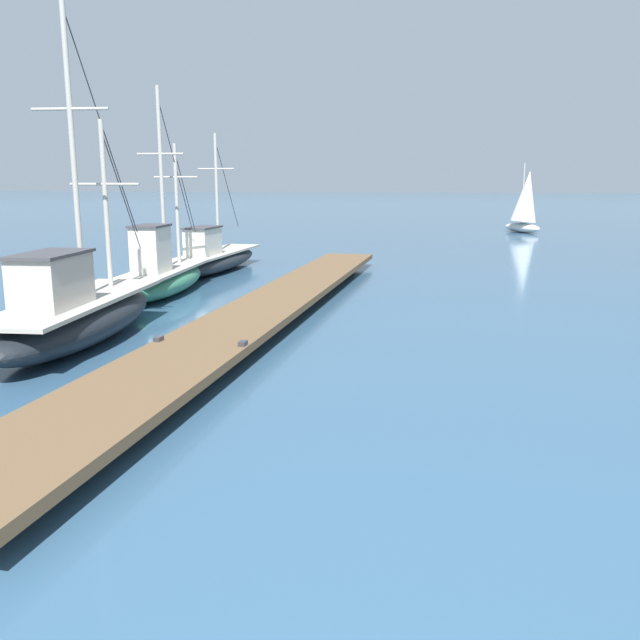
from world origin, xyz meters
name	(u,v)px	position (x,y,z in m)	size (l,w,h in m)	color
floating_dock	(271,305)	(-4.15, 14.26, 0.36)	(2.28, 22.15, 0.53)	brown
fishing_boat_0	(75,314)	(-7.34, 11.01, 0.65)	(2.32, 6.79, 6.92)	black
fishing_boat_1	(161,275)	(-8.18, 16.95, 0.60)	(1.98, 6.31, 5.90)	#337556
fishing_boat_3	(214,258)	(-8.50, 22.15, 0.51)	(1.71, 7.34, 4.97)	black
distant_sailboat	(526,203)	(4.56, 44.33, 1.91)	(2.75, 3.33, 4.41)	silver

